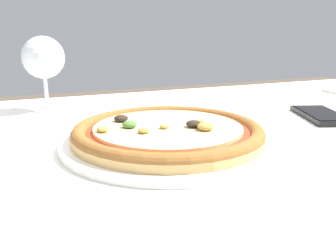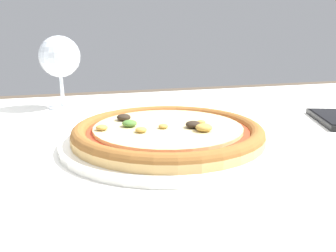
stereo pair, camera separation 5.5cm
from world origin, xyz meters
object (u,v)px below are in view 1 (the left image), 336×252
pizza_plate (168,134)px  wine_glass_far_left (43,59)px  dining_table (270,182)px  cell_phone (321,115)px

pizza_plate → wine_glass_far_left: size_ratio=2.06×
dining_table → pizza_plate: pizza_plate is taller
pizza_plate → wine_glass_far_left: wine_glass_far_left is taller
dining_table → cell_phone: 0.19m
pizza_plate → cell_phone: (0.34, 0.05, -0.01)m
dining_table → pizza_plate: size_ratio=4.68×
dining_table → pizza_plate: bearing=176.7°
dining_table → wine_glass_far_left: 0.50m
dining_table → pizza_plate: (-0.18, 0.01, 0.10)m
pizza_plate → cell_phone: pizza_plate is taller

